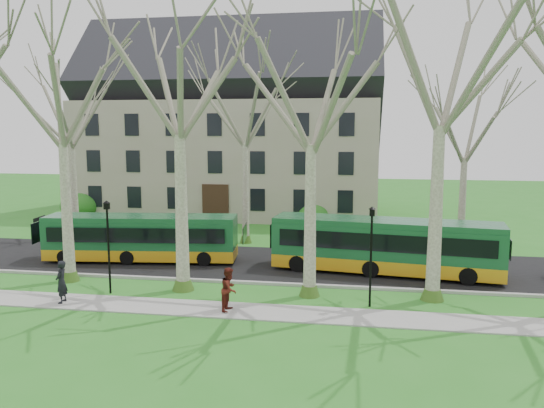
{
  "coord_description": "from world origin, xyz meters",
  "views": [
    {
      "loc": [
        5.3,
        -23.57,
        7.66
      ],
      "look_at": [
        1.06,
        3.0,
        3.84
      ],
      "focal_mm": 35.0,
      "sensor_mm": 36.0,
      "label": 1
    }
  ],
  "objects_px": {
    "pedestrian_b": "(229,289)",
    "bus_follow": "(385,245)",
    "bus_lead": "(142,237)",
    "pedestrian_a": "(61,282)"
  },
  "relations": [
    {
      "from": "pedestrian_b",
      "to": "bus_follow",
      "type": "bearing_deg",
      "value": -37.09
    },
    {
      "from": "bus_lead",
      "to": "bus_follow",
      "type": "distance_m",
      "value": 13.8
    },
    {
      "from": "bus_lead",
      "to": "pedestrian_b",
      "type": "height_order",
      "value": "bus_lead"
    },
    {
      "from": "bus_lead",
      "to": "pedestrian_a",
      "type": "height_order",
      "value": "bus_lead"
    },
    {
      "from": "pedestrian_a",
      "to": "bus_follow",
      "type": "bearing_deg",
      "value": 111.48
    },
    {
      "from": "pedestrian_a",
      "to": "pedestrian_b",
      "type": "relative_size",
      "value": 1.02
    },
    {
      "from": "bus_lead",
      "to": "pedestrian_a",
      "type": "distance_m",
      "value": 7.75
    },
    {
      "from": "pedestrian_a",
      "to": "pedestrian_b",
      "type": "distance_m",
      "value": 7.53
    },
    {
      "from": "bus_follow",
      "to": "pedestrian_b",
      "type": "height_order",
      "value": "bus_follow"
    },
    {
      "from": "pedestrian_b",
      "to": "pedestrian_a",
      "type": "bearing_deg",
      "value": 97.96
    }
  ]
}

